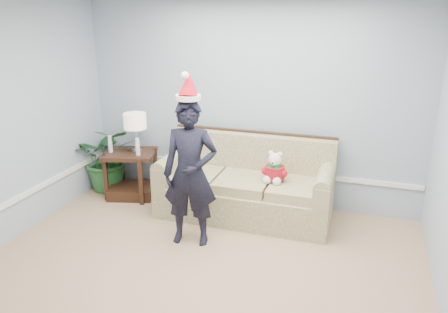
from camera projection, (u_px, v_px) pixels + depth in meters
room_shell at (165, 165)px, 3.44m from camera, size 4.54×5.04×2.74m
wainscot_trim at (121, 194)px, 5.14m from camera, size 4.49×4.99×0.06m
sofa at (246, 187)px, 5.57m from camera, size 2.16×0.93×1.01m
side_table at (131, 179)px, 6.12m from camera, size 0.80×0.73×0.65m
table_lamp at (135, 123)px, 5.86m from camera, size 0.30×0.30×0.54m
candle_pair at (124, 146)px, 5.89m from camera, size 0.48×0.06×0.23m
houseplant at (108, 158)px, 6.29m from camera, size 1.06×0.98×0.97m
man at (190, 174)px, 4.74m from camera, size 0.66×0.49×1.64m
santa_hat at (189, 87)px, 4.45m from camera, size 0.30×0.33×0.31m
teddy_bear at (275, 171)px, 5.25m from camera, size 0.26×0.28×0.39m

